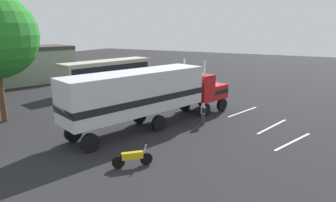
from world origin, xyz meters
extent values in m
plane|color=#232326|center=(0.00, 0.00, 0.00)|extent=(120.00, 120.00, 0.00)
cube|color=silver|center=(1.14, -3.50, 0.01)|extent=(4.24, 1.49, 0.01)
cube|color=silver|center=(-1.65, -6.34, 0.01)|extent=(4.26, 1.42, 0.01)
cube|color=silver|center=(-4.05, -7.97, 0.01)|extent=(4.15, 1.77, 0.01)
cube|color=#B21919|center=(0.63, -0.65, 1.70)|extent=(2.51, 2.95, 1.20)
cube|color=#B21919|center=(-0.89, -0.13, 2.20)|extent=(2.13, 2.82, 2.20)
cube|color=silver|center=(1.52, -0.95, 1.70)|extent=(0.75, 2.01, 1.08)
cube|color=black|center=(0.63, -0.65, 1.76)|extent=(2.52, 2.98, 0.36)
cylinder|color=silver|center=(-1.05, 1.08, 2.80)|extent=(0.18, 0.18, 3.40)
cylinder|color=silver|center=(-1.76, -1.00, 2.80)|extent=(0.18, 0.18, 3.40)
cube|color=silver|center=(-6.90, 1.91, 2.75)|extent=(10.78, 5.85, 2.80)
cube|color=black|center=(-6.90, 1.91, 2.33)|extent=(10.79, 5.89, 0.44)
cylinder|color=silver|center=(-0.07, 0.96, 0.95)|extent=(1.44, 1.03, 0.64)
cylinder|color=black|center=(1.27, 0.29, 0.55)|extent=(1.14, 0.64, 1.10)
cylinder|color=black|center=(0.56, -1.79, 0.55)|extent=(1.14, 0.64, 1.10)
cylinder|color=black|center=(-0.91, 1.04, 0.55)|extent=(1.14, 0.64, 1.10)
cylinder|color=black|center=(-1.62, -1.05, 0.55)|extent=(1.14, 0.64, 1.10)
cylinder|color=black|center=(-5.60, 2.63, 0.55)|extent=(1.14, 0.64, 1.10)
cylinder|color=black|center=(-6.31, 0.55, 0.55)|extent=(1.14, 0.64, 1.10)
cylinder|color=black|center=(-10.57, 4.33, 0.55)|extent=(1.14, 0.64, 1.10)
cylinder|color=black|center=(-11.27, 2.24, 0.55)|extent=(1.14, 0.64, 1.10)
cylinder|color=#2D3347|center=(-3.71, -1.63, 0.41)|extent=(0.18, 0.18, 0.82)
cylinder|color=#2D3347|center=(-3.58, -1.72, 0.41)|extent=(0.18, 0.18, 0.82)
cylinder|color=gray|center=(-3.64, -1.68, 1.11)|extent=(0.34, 0.34, 0.58)
sphere|color=tan|center=(-3.64, -1.68, 1.51)|extent=(0.23, 0.23, 0.23)
cube|color=black|center=(-3.76, -1.84, 1.14)|extent=(0.30, 0.28, 0.36)
cube|color=#BFB29E|center=(2.97, 12.76, 1.95)|extent=(11.29, 5.29, 2.90)
cube|color=black|center=(2.97, 12.76, 2.53)|extent=(10.66, 5.16, 0.90)
cylinder|color=black|center=(7.22, 12.79, 0.50)|extent=(1.04, 0.53, 1.00)
cylinder|color=black|center=(6.64, 10.62, 0.50)|extent=(1.04, 0.53, 1.00)
cylinder|color=black|center=(-0.32, 14.80, 0.50)|extent=(1.04, 0.53, 1.00)
cylinder|color=black|center=(-0.90, 12.63, 0.50)|extent=(1.04, 0.53, 1.00)
cylinder|color=black|center=(-11.12, -1.48, 0.33)|extent=(0.53, 0.54, 0.66)
cylinder|color=black|center=(-12.13, -0.44, 0.33)|extent=(0.53, 0.54, 0.66)
cube|color=gold|center=(-11.63, -0.96, 0.61)|extent=(0.94, 0.95, 0.36)
cylinder|color=silver|center=(-11.19, -1.41, 0.78)|extent=(0.25, 0.25, 0.69)
cylinder|color=brown|center=(-10.15, 12.00, 2.14)|extent=(0.44, 0.44, 4.28)
camera|label=1|loc=(-22.72, -9.00, 6.93)|focal=30.66mm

